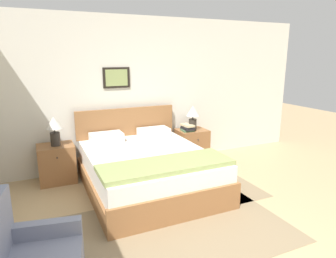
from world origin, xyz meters
TOP-DOWN VIEW (x-y plane):
  - wall_back at (-0.00, 3.29)m, footprint 6.97×0.09m
  - area_rug_main at (-0.26, 0.98)m, footprint 2.51×1.66m
  - area_rug_bedside at (0.92, 1.72)m, footprint 0.83×1.11m
  - bed at (-0.19, 2.15)m, footprint 1.73×2.13m
  - nightstand_near_window at (-1.39, 2.98)m, footprint 0.54×0.47m
  - nightstand_by_door at (1.01, 2.98)m, footprint 0.54×0.47m
  - table_lamp_near_window at (-1.38, 2.96)m, footprint 0.24×0.24m
  - table_lamp_by_door at (1.01, 2.96)m, footprint 0.24×0.24m
  - book_thick_bottom at (0.89, 2.94)m, footprint 0.22×0.22m
  - book_hardcover_middle at (0.89, 2.94)m, footprint 0.16×0.26m
  - book_novel_upper at (0.89, 2.94)m, footprint 0.19×0.25m
  - book_slim_near_top at (0.89, 2.94)m, footprint 0.18×0.29m

SIDE VIEW (x-z plane):
  - area_rug_main at x=-0.26m, z-range 0.00..0.01m
  - area_rug_bedside at x=0.92m, z-range 0.00..0.01m
  - nightstand_near_window at x=-1.39m, z-range 0.00..0.60m
  - nightstand_by_door at x=1.01m, z-range 0.00..0.60m
  - bed at x=-0.19m, z-range -0.22..0.84m
  - book_thick_bottom at x=0.89m, z-range 0.60..0.62m
  - book_hardcover_middle at x=0.89m, z-range 0.62..0.66m
  - book_novel_upper at x=0.89m, z-range 0.66..0.69m
  - book_slim_near_top at x=0.89m, z-range 0.69..0.72m
  - table_lamp_near_window at x=-1.38m, z-range 0.66..1.11m
  - table_lamp_by_door at x=1.01m, z-range 0.66..1.11m
  - wall_back at x=0.00m, z-range 0.00..2.60m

